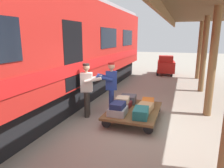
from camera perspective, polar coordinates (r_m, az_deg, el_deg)
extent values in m
plane|color=gray|center=(6.02, 8.09, -11.64)|extent=(60.00, 60.00, 0.00)
cylinder|color=brown|center=(13.40, 23.25, 8.56)|extent=(0.24, 0.24, 3.40)
cylinder|color=brown|center=(10.23, 24.29, 7.40)|extent=(0.24, 0.24, 3.40)
cylinder|color=brown|center=(7.07, 26.25, 5.20)|extent=(0.24, 0.24, 3.40)
cube|color=brown|center=(5.48, 12.66, 20.61)|extent=(0.08, 16.74, 0.30)
cube|color=#B21E19|center=(7.08, -21.52, 10.94)|extent=(3.00, 17.35, 2.90)
cube|color=black|center=(7.37, -20.30, -3.96)|extent=(2.55, 16.48, 0.90)
cube|color=red|center=(6.28, -10.36, 4.12)|extent=(0.03, 17.00, 0.36)
cube|color=black|center=(11.86, 4.41, 12.74)|extent=(0.02, 1.91, 0.84)
cube|color=black|center=(8.97, -0.77, 12.71)|extent=(0.02, 1.91, 0.84)
cube|color=black|center=(6.26, -10.99, 7.76)|extent=(0.12, 1.10, 2.00)
cube|color=brown|center=(6.34, 6.07, -7.34)|extent=(1.48, 2.04, 0.07)
cylinder|color=black|center=(5.57, 10.10, -12.35)|extent=(0.26, 0.05, 0.26)
cylinder|color=black|center=(5.84, -1.63, -10.87)|extent=(0.26, 0.05, 0.26)
cylinder|color=black|center=(7.06, 12.31, -6.87)|extent=(0.26, 0.05, 0.26)
cylinder|color=black|center=(7.28, 2.99, -5.96)|extent=(0.26, 0.05, 0.26)
cube|color=maroon|center=(6.38, 3.17, -5.97)|extent=(0.43, 0.63, 0.18)
cube|color=#CC6B23|center=(6.76, 9.96, -5.06)|extent=(0.44, 0.65, 0.18)
cube|color=tan|center=(6.24, 9.10, -6.51)|extent=(0.49, 0.68, 0.19)
cube|color=#4C515B|center=(6.88, 4.49, -4.22)|extent=(0.53, 0.51, 0.26)
cube|color=#1E666B|center=(5.71, 8.07, -8.00)|extent=(0.44, 0.62, 0.26)
cube|color=#9EA0A5|center=(5.87, 1.63, -7.54)|extent=(0.50, 0.59, 0.20)
cube|color=beige|center=(6.31, 2.97, -4.47)|extent=(0.43, 0.49, 0.18)
cube|color=navy|center=(5.79, 1.64, -5.97)|extent=(0.36, 0.48, 0.15)
cylinder|color=navy|center=(6.89, -0.13, -4.61)|extent=(0.16, 0.16, 0.82)
cylinder|color=navy|center=(6.70, -0.20, -5.13)|extent=(0.16, 0.16, 0.82)
cube|color=navy|center=(6.62, -0.17, 1.00)|extent=(0.41, 0.32, 0.60)
cylinder|color=tan|center=(6.56, -0.17, 3.82)|extent=(0.09, 0.09, 0.06)
sphere|color=tan|center=(6.53, -0.17, 5.03)|extent=(0.22, 0.22, 0.22)
cylinder|color=#A51919|center=(6.52, -0.17, 5.75)|extent=(0.21, 0.21, 0.06)
cylinder|color=navy|center=(6.77, -1.98, 2.12)|extent=(0.54, 0.25, 0.21)
cylinder|color=navy|center=(6.45, -2.18, 1.58)|extent=(0.54, 0.25, 0.21)
cylinder|color=#332D28|center=(6.51, -7.07, -5.80)|extent=(0.16, 0.16, 0.82)
cylinder|color=#332D28|center=(6.69, -6.84, -5.25)|extent=(0.16, 0.16, 0.82)
cube|color=silver|center=(6.41, -7.13, 0.50)|extent=(0.41, 0.32, 0.60)
cylinder|color=tan|center=(6.35, -7.21, 3.41)|extent=(0.09, 0.09, 0.06)
sphere|color=tan|center=(6.33, -7.24, 4.66)|extent=(0.22, 0.22, 0.22)
cylinder|color=#332D28|center=(6.32, -7.27, 5.40)|extent=(0.21, 0.21, 0.06)
cylinder|color=silver|center=(6.21, -5.34, 1.08)|extent=(0.53, 0.26, 0.21)
cylinder|color=silver|center=(6.52, -5.04, 1.66)|extent=(0.53, 0.26, 0.21)
cube|color=#B21E19|center=(14.32, 14.80, 4.76)|extent=(1.29, 1.82, 0.70)
cube|color=#B21E19|center=(13.91, 14.80, 6.61)|extent=(0.97, 0.80, 0.50)
cylinder|color=black|center=(13.75, 16.37, 2.86)|extent=(0.12, 0.40, 0.40)
cylinder|color=black|center=(13.83, 12.65, 3.12)|extent=(0.12, 0.40, 0.40)
cylinder|color=black|center=(14.94, 16.64, 3.61)|extent=(0.12, 0.40, 0.40)
cylinder|color=black|center=(15.00, 13.21, 3.85)|extent=(0.12, 0.40, 0.40)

